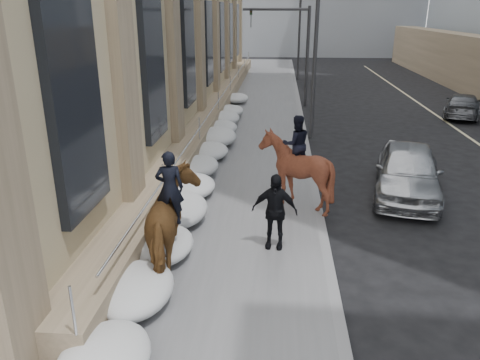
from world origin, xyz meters
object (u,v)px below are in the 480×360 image
at_px(mounted_horse_right, 295,168).
at_px(car_silver, 408,171).
at_px(mounted_horse_left, 174,221).
at_px(pedestrian, 274,211).
at_px(car_grey, 463,105).

height_order(mounted_horse_right, car_silver, mounted_horse_right).
distance_m(mounted_horse_left, car_silver, 8.47).
distance_m(mounted_horse_left, pedestrian, 2.56).
height_order(mounted_horse_left, mounted_horse_right, mounted_horse_right).
bearing_deg(car_grey, car_silver, 85.24).
relative_size(mounted_horse_right, car_silver, 0.56).
xyz_separation_m(mounted_horse_left, car_silver, (6.54, 5.36, -0.44)).
distance_m(mounted_horse_left, car_grey, 22.01).
bearing_deg(car_grey, mounted_horse_left, 76.06).
relative_size(pedestrian, car_grey, 0.43).
bearing_deg(car_grey, mounted_horse_right, 76.23).
height_order(mounted_horse_left, car_silver, mounted_horse_left).
relative_size(mounted_horse_left, mounted_horse_right, 1.00).
distance_m(mounted_horse_right, car_silver, 4.02).
bearing_deg(mounted_horse_right, car_silver, -173.41).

